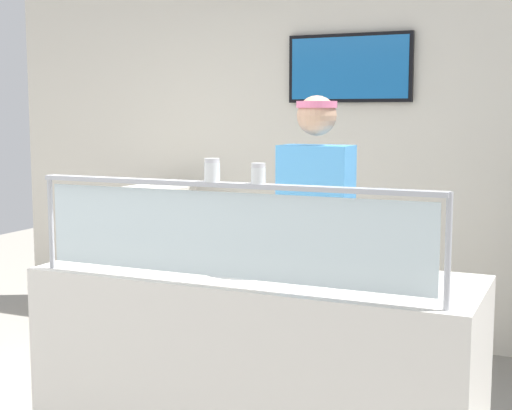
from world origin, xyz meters
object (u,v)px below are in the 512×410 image
at_px(pizza_tray, 249,265).
at_px(parmesan_shaker, 212,172).
at_px(pizza_server, 237,261).
at_px(pizza_box_stack, 155,204).
at_px(worker_figure, 316,238).
at_px(pepper_flake_shaker, 258,175).

bearing_deg(pizza_tray, parmesan_shaker, -90.30).
relative_size(pizza_tray, pizza_server, 1.66).
bearing_deg(pizza_box_stack, parmesan_shaker, -52.66).
relative_size(pizza_tray, parmesan_shaker, 4.80).
relative_size(pizza_tray, pizza_box_stack, 0.96).
height_order(pizza_tray, pizza_box_stack, pizza_box_stack).
xyz_separation_m(worker_figure, pizza_box_stack, (-1.67, 1.07, -0.02)).
xyz_separation_m(pizza_tray, pizza_server, (-0.05, -0.02, 0.02)).
xyz_separation_m(parmesan_shaker, worker_figure, (0.11, 0.99, -0.42)).
height_order(pizza_server, parmesan_shaker, parmesan_shaker).
bearing_deg(pizza_server, parmesan_shaker, -84.65).
xyz_separation_m(pizza_tray, worker_figure, (0.10, 0.63, 0.04)).
bearing_deg(worker_figure, pizza_server, -103.22).
xyz_separation_m(pizza_tray, pizza_box_stack, (-1.57, 1.70, 0.01)).
distance_m(pizza_server, pizza_box_stack, 2.29).
relative_size(pizza_server, pizza_box_stack, 0.58).
height_order(pizza_tray, worker_figure, worker_figure).
bearing_deg(pizza_server, pizza_tray, 19.44).
bearing_deg(parmesan_shaker, pizza_server, 98.03).
xyz_separation_m(pizza_server, parmesan_shaker, (0.05, -0.34, 0.44)).
distance_m(pizza_tray, worker_figure, 0.64).
xyz_separation_m(parmesan_shaker, pepper_flake_shaker, (0.21, -0.00, -0.01)).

